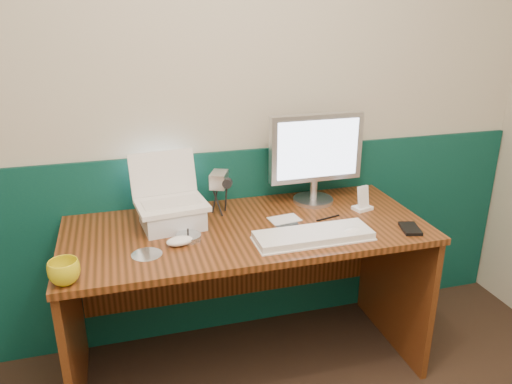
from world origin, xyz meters
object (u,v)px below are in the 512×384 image
object	(u,v)px
mug	(64,272)
laptop	(170,181)
desk	(247,299)
monitor	(315,157)
camcorder	(219,191)
keyboard	(313,236)

from	to	relation	value
mug	laptop	bearing A→B (deg)	42.22
desk	monitor	world-z (taller)	monitor
laptop	mug	xyz separation A→B (m)	(-0.42, -0.39, -0.17)
desk	camcorder	xyz separation A→B (m)	(-0.08, 0.19, 0.48)
desk	keyboard	size ratio (longest dim) A/B	3.24
laptop	keyboard	size ratio (longest dim) A/B	0.60
laptop	mug	size ratio (longest dim) A/B	2.66
desk	camcorder	size ratio (longest dim) A/B	7.33
desk	camcorder	distance (m)	0.53
keyboard	mug	bearing A→B (deg)	-175.33
monitor	mug	world-z (taller)	monitor
monitor	camcorder	distance (m)	0.49
monitor	camcorder	bearing A→B (deg)	-178.70
monitor	mug	size ratio (longest dim) A/B	4.11
desk	monitor	xyz separation A→B (m)	(0.40, 0.20, 0.61)
mug	desk	bearing A→B (deg)	21.17
laptop	mug	bearing A→B (deg)	-144.73
laptop	desk	bearing A→B (deg)	-24.38
desk	laptop	world-z (taller)	laptop
monitor	keyboard	distance (m)	0.48
monitor	keyboard	bearing A→B (deg)	-112.37
keyboard	camcorder	bearing A→B (deg)	129.12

